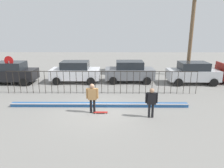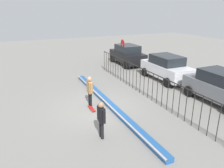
{
  "view_description": "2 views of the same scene",
  "coord_description": "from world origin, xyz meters",
  "px_view_note": "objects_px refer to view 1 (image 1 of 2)",
  "views": [
    {
      "loc": [
        0.91,
        -11.31,
        4.77
      ],
      "look_at": [
        0.79,
        1.33,
        1.29
      ],
      "focal_mm": 33.04,
      "sensor_mm": 36.0,
      "label": 1
    },
    {
      "loc": [
        10.53,
        -3.79,
        5.25
      ],
      "look_at": [
        0.28,
        0.82,
        1.35
      ],
      "focal_mm": 35.24,
      "sensor_mm": 36.0,
      "label": 2
    }
  ],
  "objects_px": {
    "skateboard": "(101,112)",
    "camera_operator": "(151,100)",
    "skateboarder": "(92,96)",
    "parked_car_white": "(75,72)",
    "parked_car_silver": "(193,73)",
    "parked_car_black": "(11,72)",
    "parked_car_gray": "(129,71)",
    "stop_sign": "(10,67)"
  },
  "relations": [
    {
      "from": "skateboard",
      "to": "camera_operator",
      "type": "relative_size",
      "value": 0.48
    },
    {
      "from": "skateboard",
      "to": "camera_operator",
      "type": "bearing_deg",
      "value": -13.86
    },
    {
      "from": "skateboarder",
      "to": "parked_car_white",
      "type": "xyz_separation_m",
      "value": [
        -2.21,
        6.86,
        -0.07
      ]
    },
    {
      "from": "parked_car_white",
      "to": "parked_car_silver",
      "type": "relative_size",
      "value": 1.0
    },
    {
      "from": "skateboarder",
      "to": "parked_car_white",
      "type": "height_order",
      "value": "parked_car_white"
    },
    {
      "from": "skateboarder",
      "to": "parked_car_black",
      "type": "bearing_deg",
      "value": 112.44
    },
    {
      "from": "skateboarder",
      "to": "skateboard",
      "type": "distance_m",
      "value": 1.09
    },
    {
      "from": "camera_operator",
      "to": "parked_car_gray",
      "type": "distance_m",
      "value": 7.66
    },
    {
      "from": "skateboard",
      "to": "parked_car_gray",
      "type": "xyz_separation_m",
      "value": [
        2.16,
        7.11,
        0.91
      ]
    },
    {
      "from": "skateboard",
      "to": "parked_car_black",
      "type": "bearing_deg",
      "value": 138.3
    },
    {
      "from": "parked_car_black",
      "to": "parked_car_white",
      "type": "height_order",
      "value": "same"
    },
    {
      "from": "skateboard",
      "to": "parked_car_black",
      "type": "height_order",
      "value": "parked_car_black"
    },
    {
      "from": "parked_car_gray",
      "to": "skateboarder",
      "type": "bearing_deg",
      "value": -114.11
    },
    {
      "from": "skateboard",
      "to": "parked_car_silver",
      "type": "bearing_deg",
      "value": 37.76
    },
    {
      "from": "parked_car_white",
      "to": "parked_car_silver",
      "type": "bearing_deg",
      "value": -1.01
    },
    {
      "from": "parked_car_gray",
      "to": "parked_car_silver",
      "type": "bearing_deg",
      "value": -8.79
    },
    {
      "from": "parked_car_white",
      "to": "camera_operator",
      "type": "bearing_deg",
      "value": -53.07
    },
    {
      "from": "skateboarder",
      "to": "camera_operator",
      "type": "xyz_separation_m",
      "value": [
        3.24,
        -0.6,
        -0.04
      ]
    },
    {
      "from": "skateboard",
      "to": "stop_sign",
      "type": "bearing_deg",
      "value": 140.41
    },
    {
      "from": "skateboard",
      "to": "camera_operator",
      "type": "xyz_separation_m",
      "value": [
        2.78,
        -0.52,
        0.94
      ]
    },
    {
      "from": "skateboard",
      "to": "stop_sign",
      "type": "height_order",
      "value": "stop_sign"
    },
    {
      "from": "parked_car_silver",
      "to": "skateboarder",
      "type": "bearing_deg",
      "value": -140.33
    },
    {
      "from": "skateboarder",
      "to": "parked_car_white",
      "type": "relative_size",
      "value": 0.4
    },
    {
      "from": "skateboarder",
      "to": "parked_car_gray",
      "type": "height_order",
      "value": "parked_car_gray"
    },
    {
      "from": "skateboarder",
      "to": "stop_sign",
      "type": "relative_size",
      "value": 0.69
    },
    {
      "from": "camera_operator",
      "to": "stop_sign",
      "type": "xyz_separation_m",
      "value": [
        -10.73,
        6.38,
        0.62
      ]
    },
    {
      "from": "skateboarder",
      "to": "skateboard",
      "type": "xyz_separation_m",
      "value": [
        0.46,
        -0.08,
        -0.98
      ]
    },
    {
      "from": "parked_car_black",
      "to": "parked_car_gray",
      "type": "xyz_separation_m",
      "value": [
        10.4,
        0.54,
        0.0
      ]
    },
    {
      "from": "parked_car_gray",
      "to": "parked_car_black",
      "type": "bearing_deg",
      "value": 179.29
    },
    {
      "from": "parked_car_gray",
      "to": "camera_operator",
      "type": "bearing_deg",
      "value": -89.0
    },
    {
      "from": "parked_car_white",
      "to": "stop_sign",
      "type": "distance_m",
      "value": 5.42
    },
    {
      "from": "parked_car_silver",
      "to": "parked_car_white",
      "type": "bearing_deg",
      "value": 178.94
    },
    {
      "from": "parked_car_gray",
      "to": "parked_car_white",
      "type": "bearing_deg",
      "value": 178.3
    },
    {
      "from": "parked_car_gray",
      "to": "parked_car_silver",
      "type": "height_order",
      "value": "same"
    },
    {
      "from": "camera_operator",
      "to": "parked_car_gray",
      "type": "bearing_deg",
      "value": -31.88
    },
    {
      "from": "camera_operator",
      "to": "parked_car_silver",
      "type": "distance_m",
      "value": 8.63
    },
    {
      "from": "skateboard",
      "to": "camera_operator",
      "type": "distance_m",
      "value": 2.98
    },
    {
      "from": "skateboard",
      "to": "parked_car_gray",
      "type": "bearing_deg",
      "value": 69.94
    },
    {
      "from": "parked_car_black",
      "to": "stop_sign",
      "type": "relative_size",
      "value": 1.72
    },
    {
      "from": "camera_operator",
      "to": "parked_car_black",
      "type": "distance_m",
      "value": 13.11
    },
    {
      "from": "parked_car_white",
      "to": "parked_car_silver",
      "type": "height_order",
      "value": "same"
    },
    {
      "from": "parked_car_white",
      "to": "parked_car_gray",
      "type": "distance_m",
      "value": 4.83
    }
  ]
}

